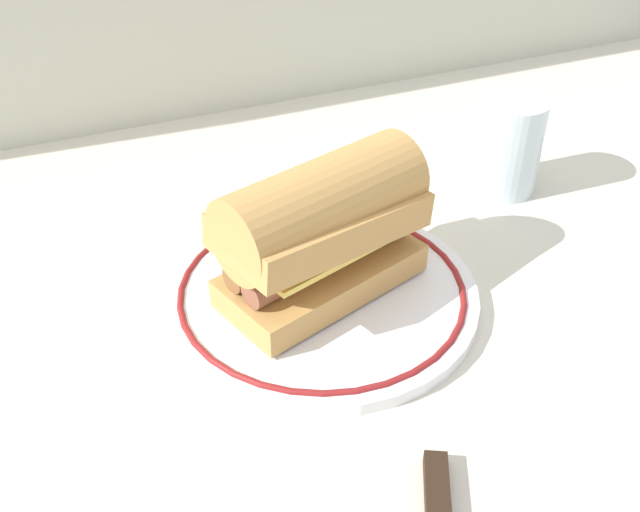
% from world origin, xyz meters
% --- Properties ---
extents(ground_plane, '(1.50, 1.50, 0.00)m').
position_xyz_m(ground_plane, '(0.00, 0.00, 0.00)').
color(ground_plane, beige).
extents(plate, '(0.27, 0.27, 0.01)m').
position_xyz_m(plate, '(0.01, 0.00, 0.01)').
color(plate, white).
rests_on(plate, ground_plane).
extents(sausage_sandwich, '(0.20, 0.13, 0.12)m').
position_xyz_m(sausage_sandwich, '(0.01, 0.00, 0.08)').
color(sausage_sandwich, tan).
rests_on(sausage_sandwich, plate).
extents(drinking_glass, '(0.07, 0.07, 0.10)m').
position_xyz_m(drinking_glass, '(0.27, 0.10, 0.04)').
color(drinking_glass, silver).
rests_on(drinking_glass, ground_plane).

